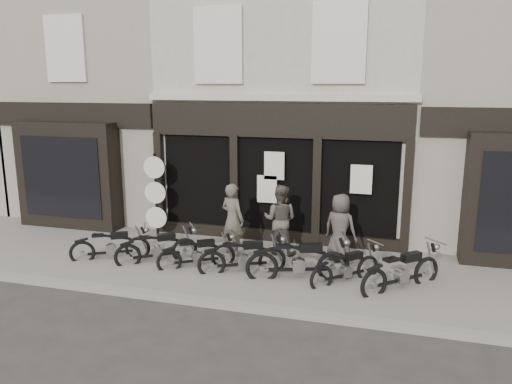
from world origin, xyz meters
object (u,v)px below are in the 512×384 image
(motorcycle_1, at_px, (158,251))
(motorcycle_0, at_px, (111,248))
(motorcycle_6, at_px, (402,275))
(man_left, at_px, (233,219))
(motorcycle_2, at_px, (198,256))
(motorcycle_3, at_px, (243,260))
(man_centre, at_px, (280,220))
(man_right, at_px, (340,228))
(motorcycle_4, at_px, (299,264))
(advert_sign_post, at_px, (156,199))
(motorcycle_5, at_px, (346,271))

(motorcycle_1, bearing_deg, motorcycle_0, 149.50)
(motorcycle_6, height_order, man_left, man_left)
(motorcycle_2, bearing_deg, motorcycle_3, -33.89)
(man_left, bearing_deg, motorcycle_1, 55.03)
(motorcycle_3, xyz_separation_m, man_centre, (0.53, 1.45, 0.62))
(motorcycle_6, relative_size, man_right, 1.02)
(motorcycle_3, relative_size, motorcycle_4, 0.85)
(man_left, bearing_deg, motorcycle_3, 142.65)
(motorcycle_2, bearing_deg, motorcycle_4, -35.29)
(motorcycle_1, bearing_deg, motorcycle_4, -37.44)
(motorcycle_6, bearing_deg, motorcycle_3, 135.61)
(advert_sign_post, bearing_deg, man_centre, -10.75)
(motorcycle_1, xyz_separation_m, motorcycle_4, (3.55, -0.11, 0.06))
(motorcycle_2, xyz_separation_m, motorcycle_6, (4.70, -0.00, 0.05))
(motorcycle_2, bearing_deg, motorcycle_0, 148.05)
(motorcycle_2, xyz_separation_m, man_right, (3.21, 1.31, 0.60))
(motorcycle_0, distance_m, motorcycle_4, 4.77)
(motorcycle_0, relative_size, motorcycle_1, 1.00)
(motorcycle_4, height_order, man_centre, man_centre)
(motorcycle_5, height_order, man_right, man_right)
(motorcycle_2, distance_m, motorcycle_6, 4.70)
(motorcycle_3, bearing_deg, man_centre, 43.21)
(motorcycle_3, distance_m, man_centre, 1.66)
(motorcycle_3, height_order, motorcycle_4, motorcycle_4)
(motorcycle_6, xyz_separation_m, man_centre, (-3.02, 1.45, 0.61))
(man_right, bearing_deg, man_centre, 14.77)
(motorcycle_2, xyz_separation_m, motorcycle_5, (3.51, 0.05, -0.00))
(man_left, distance_m, man_right, 2.69)
(motorcycle_1, relative_size, man_right, 1.04)
(motorcycle_0, bearing_deg, motorcycle_5, -28.73)
(motorcycle_6, relative_size, advert_sign_post, 0.68)
(motorcycle_0, height_order, man_right, man_right)
(motorcycle_4, bearing_deg, man_centre, 100.14)
(motorcycle_4, relative_size, motorcycle_5, 1.52)
(motorcycle_4, relative_size, advert_sign_post, 0.90)
(man_centre, bearing_deg, motorcycle_3, 72.15)
(motorcycle_1, distance_m, advert_sign_post, 2.16)
(motorcycle_6, distance_m, advert_sign_post, 6.97)
(motorcycle_5, distance_m, man_left, 3.22)
(motorcycle_0, bearing_deg, motorcycle_2, -28.23)
(motorcycle_0, distance_m, advert_sign_post, 2.09)
(man_centre, bearing_deg, man_left, 20.64)
(man_centre, relative_size, man_right, 1.07)
(motorcycle_0, height_order, man_centre, man_centre)
(man_right, bearing_deg, advert_sign_post, 14.26)
(motorcycle_5, bearing_deg, man_left, 116.24)
(motorcycle_0, relative_size, man_right, 1.05)
(man_left, xyz_separation_m, man_right, (2.68, 0.24, -0.08))
(motorcycle_4, height_order, motorcycle_6, motorcycle_4)
(motorcycle_1, relative_size, man_left, 0.96)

